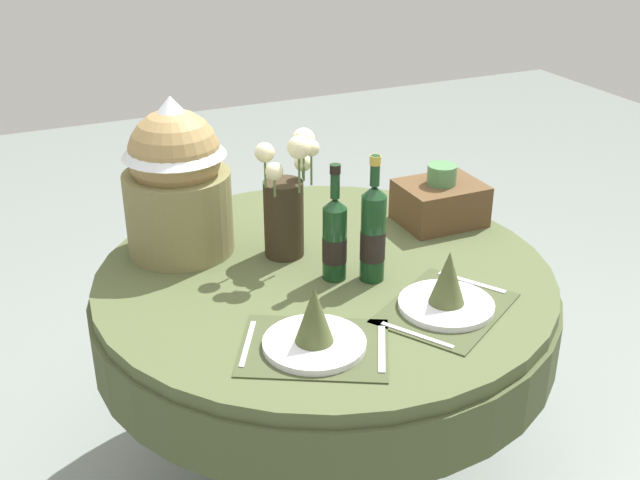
% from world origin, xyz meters
% --- Properties ---
extents(ground, '(8.00, 8.00, 0.00)m').
position_xyz_m(ground, '(0.00, 0.00, 0.00)').
color(ground, gray).
extents(dining_table, '(1.27, 1.27, 0.72)m').
position_xyz_m(dining_table, '(0.00, 0.00, 0.59)').
color(dining_table, '#4C5633').
rests_on(dining_table, ground).
extents(place_setting_left, '(0.42, 0.39, 0.16)m').
position_xyz_m(place_setting_left, '(-0.18, -0.33, 0.77)').
color(place_setting_left, '#41492B').
rests_on(place_setting_left, dining_table).
extents(place_setting_right, '(0.43, 0.40, 0.16)m').
position_xyz_m(place_setting_right, '(0.19, -0.31, 0.77)').
color(place_setting_right, '#41492B').
rests_on(place_setting_right, dining_table).
extents(flower_vase, '(0.17, 0.18, 0.38)m').
position_xyz_m(flower_vase, '(-0.06, 0.13, 0.89)').
color(flower_vase, '#332819').
rests_on(flower_vase, dining_table).
extents(wine_bottle_left, '(0.07, 0.07, 0.32)m').
position_xyz_m(wine_bottle_left, '(0.01, -0.05, 0.84)').
color(wine_bottle_left, '#143819').
rests_on(wine_bottle_left, dining_table).
extents(wine_bottle_right, '(0.07, 0.07, 0.35)m').
position_xyz_m(wine_bottle_right, '(0.10, -0.09, 0.86)').
color(wine_bottle_right, '#143819').
rests_on(wine_bottle_right, dining_table).
extents(gift_tub_back_left, '(0.30, 0.30, 0.45)m').
position_xyz_m(gift_tub_back_left, '(-0.32, 0.29, 0.96)').
color(gift_tub_back_left, olive).
rests_on(gift_tub_back_left, dining_table).
extents(woven_basket_side_right, '(0.25, 0.20, 0.19)m').
position_xyz_m(woven_basket_side_right, '(0.46, 0.15, 0.79)').
color(woven_basket_side_right, brown).
rests_on(woven_basket_side_right, dining_table).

